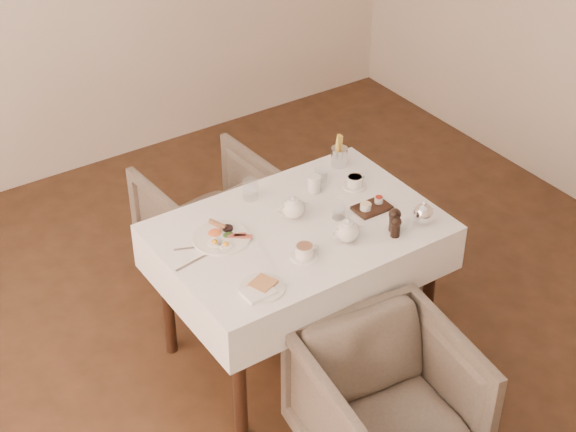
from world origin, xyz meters
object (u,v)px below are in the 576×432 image
(table, at_px, (299,247))
(armchair_near, at_px, (387,404))
(breakfast_plate, at_px, (221,237))
(teapot_centre, at_px, (293,207))
(armchair_far, at_px, (211,218))

(table, distance_m, armchair_near, 0.84)
(table, distance_m, breakfast_plate, 0.38)
(armchair_near, xyz_separation_m, teapot_centre, (0.09, 0.85, 0.50))
(armchair_near, height_order, teapot_centre, teapot_centre)
(armchair_near, bearing_deg, breakfast_plate, 114.22)
(breakfast_plate, bearing_deg, armchair_near, -67.51)
(armchair_far, bearing_deg, breakfast_plate, 61.76)
(armchair_far, bearing_deg, armchair_near, 84.15)
(armchair_near, distance_m, armchair_far, 1.63)
(armchair_near, bearing_deg, teapot_centre, 91.26)
(armchair_near, relative_size, armchair_far, 1.02)
(table, height_order, armchair_far, table)
(armchair_near, distance_m, teapot_centre, 0.99)
(armchair_near, bearing_deg, armchair_far, 94.81)
(table, bearing_deg, teapot_centre, 75.40)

